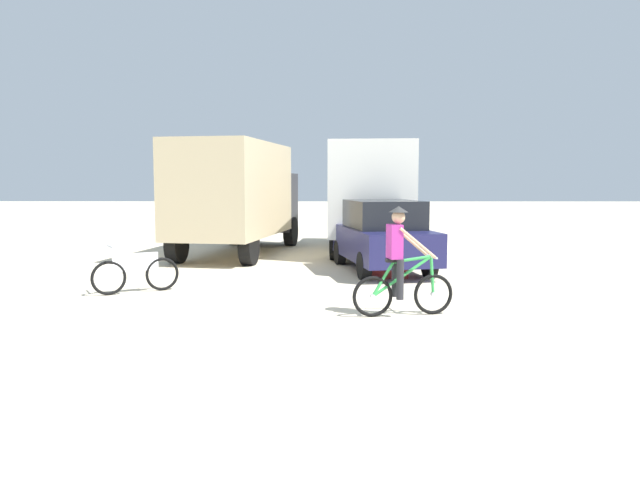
{
  "coord_description": "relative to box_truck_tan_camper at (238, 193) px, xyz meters",
  "views": [
    {
      "loc": [
        0.65,
        -7.83,
        2.21
      ],
      "look_at": [
        0.58,
        3.66,
        1.1
      ],
      "focal_mm": 33.78,
      "sensor_mm": 36.0,
      "label": 1
    }
  ],
  "objects": [
    {
      "name": "ground_plane",
      "position": [
        1.97,
        -10.45,
        -1.87
      ],
      "size": [
        120.0,
        120.0,
        0.0
      ],
      "primitive_type": "plane",
      "color": "beige"
    },
    {
      "name": "box_truck_white_box",
      "position": [
        4.14,
        0.9,
        0.0
      ],
      "size": [
        2.84,
        6.9,
        3.35
      ],
      "color": "white",
      "rests_on": "ground"
    },
    {
      "name": "supply_crate",
      "position": [
        4.11,
        -4.29,
        -1.54
      ],
      "size": [
        0.88,
        0.76,
        0.68
      ],
      "primitive_type": "cube",
      "rotation": [
        0.0,
        0.0,
        1.59
      ],
      "color": "#9E2D2D",
      "rests_on": "ground"
    },
    {
      "name": "cyclist_orange_shirt",
      "position": [
        3.88,
        -8.46,
        -1.03
      ],
      "size": [
        1.71,
        0.56,
        1.82
      ],
      "color": "black",
      "rests_on": "ground"
    },
    {
      "name": "box_truck_tan_camper",
      "position": [
        0.0,
        0.0,
        0.0
      ],
      "size": [
        3.42,
        7.04,
        3.35
      ],
      "color": "#CCB78E",
      "rests_on": "ground"
    },
    {
      "name": "sedan_parked",
      "position": [
        4.06,
        -3.38,
        -0.99
      ],
      "size": [
        2.51,
        4.45,
        1.76
      ],
      "color": "#1E1E4C",
      "rests_on": "ground"
    },
    {
      "name": "bicycle_spare",
      "position": [
        -1.14,
        -6.43,
        -1.48
      ],
      "size": [
        1.53,
        0.92,
        0.97
      ],
      "color": "black",
      "rests_on": "ground"
    }
  ]
}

